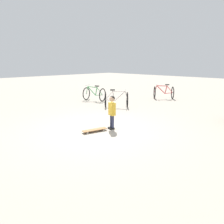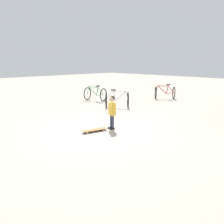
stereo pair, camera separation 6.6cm
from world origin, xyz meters
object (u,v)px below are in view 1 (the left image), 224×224
(child_person, at_px, (112,109))
(bicycle_far, at_px, (116,99))
(bicycle_near, at_px, (94,94))
(skateboard, at_px, (95,130))
(bicycle_mid, at_px, (164,92))

(child_person, bearing_deg, bicycle_far, 41.21)
(bicycle_near, distance_m, bicycle_far, 2.05)
(skateboard, bearing_deg, child_person, -16.51)
(bicycle_far, bearing_deg, bicycle_mid, -5.31)
(skateboard, bearing_deg, bicycle_mid, 14.08)
(skateboard, xyz_separation_m, bicycle_mid, (6.64, 1.67, 0.32))
(bicycle_mid, height_order, bicycle_far, same)
(skateboard, height_order, bicycle_far, bicycle_far)
(child_person, height_order, skateboard, child_person)
(child_person, xyz_separation_m, bicycle_mid, (6.06, 1.84, -0.28))
(bicycle_mid, bearing_deg, skateboard, -165.92)
(bicycle_mid, bearing_deg, bicycle_far, 174.69)
(child_person, distance_m, bicycle_near, 5.07)
(bicycle_near, bearing_deg, bicycle_mid, -36.16)
(child_person, relative_size, bicycle_near, 0.85)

